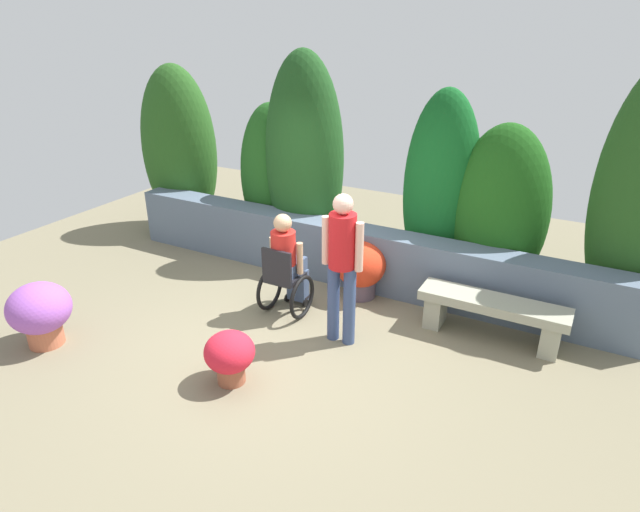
{
  "coord_description": "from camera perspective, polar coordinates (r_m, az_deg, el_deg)",
  "views": [
    {
      "loc": [
        2.86,
        -4.57,
        3.47
      ],
      "look_at": [
        0.07,
        0.57,
        0.85
      ],
      "focal_mm": 30.41,
      "sensor_mm": 36.0,
      "label": 1
    }
  ],
  "objects": [
    {
      "name": "flower_pot_red_accent",
      "position": [
        5.64,
        -9.48,
        -10.25
      ],
      "size": [
        0.52,
        0.52,
        0.57
      ],
      "color": "#9B533A",
      "rests_on": "ground"
    },
    {
      "name": "flower_pot_purple_near",
      "position": [
        7.16,
        4.28,
        -1.27
      ],
      "size": [
        0.67,
        0.67,
        0.77
      ],
      "color": "#5D4C59",
      "rests_on": "ground"
    },
    {
      "name": "hedge_backdrop",
      "position": [
        7.77,
        4.08,
        8.45
      ],
      "size": [
        8.14,
        1.02,
        3.16
      ],
      "color": "#25531C",
      "rests_on": "ground"
    },
    {
      "name": "person_in_wheelchair",
      "position": [
        6.68,
        -3.56,
        -1.18
      ],
      "size": [
        0.53,
        0.66,
        1.33
      ],
      "rotation": [
        0.0,
        0.0,
        -0.18
      ],
      "color": "black",
      "rests_on": "ground"
    },
    {
      "name": "ground_plane",
      "position": [
        6.42,
        -3.06,
        -8.67
      ],
      "size": [
        11.62,
        11.62,
        0.0
      ],
      "primitive_type": "plane",
      "color": "#797157"
    },
    {
      "name": "stone_retaining_wall",
      "position": [
        7.52,
        3.48,
        0.11
      ],
      "size": [
        7.27,
        0.42,
        0.84
      ],
      "primitive_type": "cube",
      "color": "slate",
      "rests_on": "ground"
    },
    {
      "name": "stone_bench",
      "position": [
        6.56,
        17.68,
        -5.61
      ],
      "size": [
        1.68,
        0.42,
        0.5
      ],
      "rotation": [
        0.0,
        0.0,
        -0.02
      ],
      "color": "#9B9B86",
      "rests_on": "ground"
    },
    {
      "name": "flower_pot_terracotta_by_wall",
      "position": [
        6.86,
        -27.38,
        -5.23
      ],
      "size": [
        0.69,
        0.69,
        0.75
      ],
      "color": "#BB6345",
      "rests_on": "ground"
    },
    {
      "name": "person_standing_companion",
      "position": [
        5.89,
        2.34,
        -0.38
      ],
      "size": [
        0.49,
        0.3,
        1.77
      ],
      "rotation": [
        0.0,
        0.0,
        0.23
      ],
      "color": "#384A75",
      "rests_on": "ground"
    }
  ]
}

